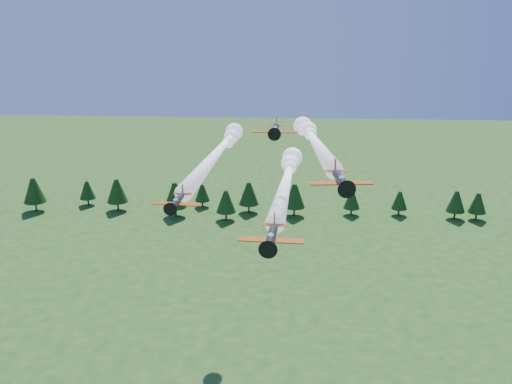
# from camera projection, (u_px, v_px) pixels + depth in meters

# --- Properties ---
(plane_lead) EXTENTS (8.24, 45.48, 3.70)m
(plane_lead) POSITION_uv_depth(u_px,v_px,m) (287.00, 179.00, 92.05)
(plane_lead) COLOR black
(plane_lead) RESTS_ON ground
(plane_left) EXTENTS (8.19, 53.31, 3.70)m
(plane_left) POSITION_uv_depth(u_px,v_px,m) (219.00, 151.00, 105.02)
(plane_left) COLOR black
(plane_left) RESTS_ON ground
(plane_right) EXTENTS (10.28, 44.64, 3.70)m
(plane_right) POSITION_uv_depth(u_px,v_px,m) (314.00, 141.00, 99.30)
(plane_right) COLOR black
(plane_right) RESTS_ON ground
(plane_slot) EXTENTS (6.68, 7.30, 2.36)m
(plane_slot) POSITION_uv_depth(u_px,v_px,m) (275.00, 130.00, 82.52)
(plane_slot) COLOR black
(plane_slot) RESTS_ON ground
(treeline) EXTENTS (176.24, 18.79, 11.87)m
(treeline) POSITION_uv_depth(u_px,v_px,m) (248.00, 196.00, 192.75)
(treeline) COLOR #382314
(treeline) RESTS_ON ground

